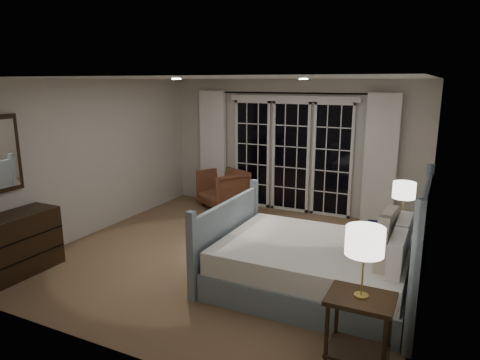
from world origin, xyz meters
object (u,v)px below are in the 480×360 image
at_px(nightstand_left, 359,323).
at_px(dresser, 14,245).
at_px(nightstand_right, 400,238).
at_px(lamp_right, 404,191).
at_px(bed, 318,264).
at_px(lamp_left, 365,242).
at_px(armchair, 223,189).

bearing_deg(nightstand_left, dresser, 179.83).
bearing_deg(dresser, nightstand_left, -0.17).
xyz_separation_m(nightstand_right, lamp_right, (0.00, 0.00, 0.66)).
distance_m(bed, lamp_right, 1.60).
height_order(nightstand_right, lamp_left, lamp_left).
bearing_deg(nightstand_right, armchair, 157.75).
xyz_separation_m(lamp_left, armchair, (-3.40, 3.91, -0.82)).
bearing_deg(nightstand_right, bed, -123.30).
bearing_deg(dresser, nightstand_right, 29.21).
distance_m(bed, nightstand_left, 1.48).
relative_size(nightstand_right, lamp_left, 0.99).
xyz_separation_m(nightstand_right, dresser, (-4.43, -2.48, 0.01)).
distance_m(lamp_left, lamp_right, 2.50).
relative_size(lamp_left, armchair, 0.74).
xyz_separation_m(bed, nightstand_left, (0.72, -1.29, 0.13)).
distance_m(nightstand_left, lamp_left, 0.72).
xyz_separation_m(armchair, dresser, (-0.96, -3.90, 0.03)).
xyz_separation_m(nightstand_left, lamp_right, (0.07, 2.49, 0.58)).
distance_m(lamp_left, dresser, 4.43).
distance_m(armchair, dresser, 4.02).
xyz_separation_m(nightstand_left, dresser, (-4.36, 0.01, -0.07)).
relative_size(nightstand_left, armchair, 0.87).
height_order(lamp_left, lamp_right, lamp_left).
height_order(nightstand_left, armchair, armchair).
relative_size(bed, lamp_right, 4.17).
distance_m(nightstand_left, armchair, 5.19).
distance_m(nightstand_right, lamp_left, 2.62).
xyz_separation_m(lamp_left, lamp_right, (0.07, 2.49, -0.14)).
height_order(lamp_left, dresser, lamp_left).
bearing_deg(dresser, lamp_left, -0.17).
distance_m(bed, lamp_left, 1.70).
height_order(armchair, dresser, dresser).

